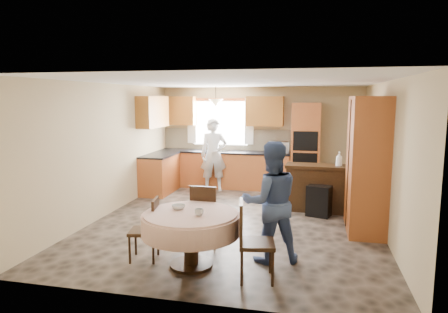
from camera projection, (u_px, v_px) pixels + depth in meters
floor at (236, 221)px, 7.29m from camera, size 5.00×6.00×0.01m
ceiling at (237, 82)px, 6.93m from camera, size 5.00×6.00×0.01m
wall_back at (259, 137)px, 10.00m from camera, size 5.00×0.02×2.50m
wall_front at (182, 191)px, 4.22m from camera, size 5.00×0.02×2.50m
wall_left at (109, 149)px, 7.66m from camera, size 0.02×6.00×2.50m
wall_right at (385, 158)px, 6.56m from camera, size 0.02×6.00×2.50m
window at (220, 123)px, 10.15m from camera, size 1.40×0.03×1.10m
curtain_left at (192, 121)px, 10.26m from camera, size 0.22×0.02×1.15m
curtain_right at (249, 122)px, 9.93m from camera, size 0.22×0.02×1.15m
base_cab_back at (224, 170)px, 10.02m from camera, size 3.30×0.60×0.88m
counter_back at (224, 152)px, 9.95m from camera, size 3.30×0.64×0.04m
base_cab_left at (160, 174)px, 9.45m from camera, size 0.60×1.20×0.88m
counter_left at (159, 155)px, 9.38m from camera, size 0.64×1.20×0.04m
backsplash at (226, 139)px, 10.19m from camera, size 3.30×0.02×0.55m
wall_cab_left at (179, 111)px, 10.20m from camera, size 0.85×0.33×0.72m
wall_cab_right at (265, 111)px, 9.72m from camera, size 0.90×0.33×0.72m
wall_cab_side at (153, 112)px, 9.26m from camera, size 0.33×1.20×0.72m
oven_tower at (306, 148)px, 9.48m from camera, size 0.66×0.62×2.12m
oven_upper at (305, 141)px, 9.15m from camera, size 0.56×0.01×0.45m
oven_lower at (305, 163)px, 9.22m from camera, size 0.56×0.01×0.45m
pendant at (216, 103)px, 9.62m from camera, size 0.36×0.36×0.18m
sideboard at (316, 189)px, 7.91m from camera, size 1.23×0.55×0.87m
space_heater at (319, 201)px, 7.56m from camera, size 0.50×0.42×0.59m
cupboard at (367, 165)px, 6.60m from camera, size 0.59×1.18×2.25m
dining_table at (191, 225)px, 5.25m from camera, size 1.29×1.29×0.74m
chair_left at (149, 226)px, 5.49m from camera, size 0.44×0.44×0.87m
chair_back at (205, 213)px, 5.96m from camera, size 0.42×0.42×0.95m
chair_right at (250, 237)px, 4.87m from camera, size 0.50×0.50×0.99m
framed_picture at (383, 128)px, 6.70m from camera, size 0.06×0.55×0.45m
microwave at (279, 147)px, 9.58m from camera, size 0.52×0.38×0.27m
person_sink at (214, 155)px, 9.60m from camera, size 0.72×0.57×1.74m
person_dining at (271, 202)px, 5.40m from camera, size 0.97×0.87×1.65m
bowl_sideboard at (297, 166)px, 7.93m from camera, size 0.24×0.24×0.05m
bottle_sideboard at (339, 160)px, 7.74m from camera, size 0.15×0.15×0.33m
cup_table at (199, 212)px, 5.08m from camera, size 0.13×0.13×0.09m
bowl_table at (179, 207)px, 5.39m from camera, size 0.22×0.22×0.06m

